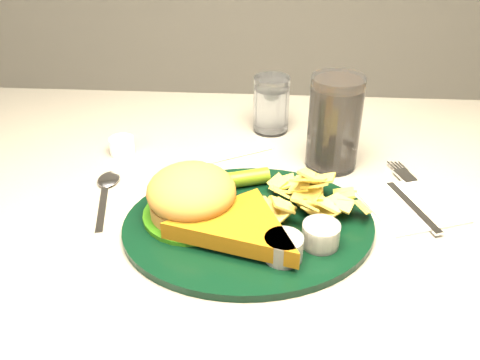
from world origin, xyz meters
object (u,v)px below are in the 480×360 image
(table, at_px, (233,356))
(cola_glass, at_px, (334,123))
(dinner_plate, at_px, (249,205))
(water_glass, at_px, (271,104))
(fork_napkin, at_px, (411,203))

(table, bearing_deg, cola_glass, 32.82)
(dinner_plate, distance_m, water_glass, 0.31)
(water_glass, bearing_deg, dinner_plate, -94.61)
(dinner_plate, height_order, cola_glass, cola_glass)
(fork_napkin, bearing_deg, dinner_plate, 175.71)
(dinner_plate, bearing_deg, fork_napkin, 6.70)
(water_glass, bearing_deg, fork_napkin, -48.50)
(water_glass, bearing_deg, cola_glass, -50.27)
(dinner_plate, distance_m, fork_napkin, 0.25)
(water_glass, xyz_separation_m, cola_glass, (0.10, -0.13, 0.03))
(dinner_plate, relative_size, cola_glass, 2.25)
(fork_napkin, bearing_deg, cola_glass, 112.94)
(table, xyz_separation_m, cola_glass, (0.16, 0.10, 0.45))
(dinner_plate, xyz_separation_m, fork_napkin, (0.24, 0.07, -0.03))
(cola_glass, bearing_deg, fork_napkin, -46.74)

